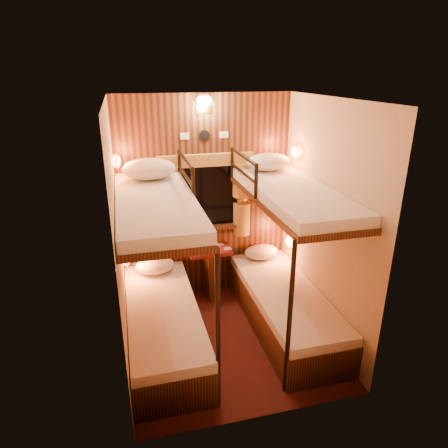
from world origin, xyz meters
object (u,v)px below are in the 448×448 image
object	(u,v)px
bunk_left	(162,297)
bunk_right	(285,280)
bottle_left	(200,243)
bottle_right	(213,239)
table	(210,266)

from	to	relation	value
bunk_left	bunk_right	bearing A→B (deg)	0.00
bunk_left	bottle_left	xyz separation A→B (m)	(0.53, 0.72, 0.20)
bottle_right	table	bearing A→B (deg)	-136.46
bunk_left	bunk_right	size ratio (longest dim) A/B	1.00
bunk_left	table	xyz separation A→B (m)	(0.65, 0.78, -0.14)
table	bottle_left	xyz separation A→B (m)	(-0.12, -0.06, 0.34)
table	bottle_right	distance (m)	0.34
bunk_left	table	size ratio (longest dim) A/B	2.90
bunk_right	bottle_left	world-z (taller)	bunk_right
bunk_left	table	world-z (taller)	bunk_left
bottle_left	bunk_left	bearing A→B (deg)	-126.41
bunk_right	bunk_left	bearing A→B (deg)	180.00
table	bottle_right	size ratio (longest dim) A/B	3.07
bottle_right	bottle_left	bearing A→B (deg)	-146.21
bunk_left	table	distance (m)	1.02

